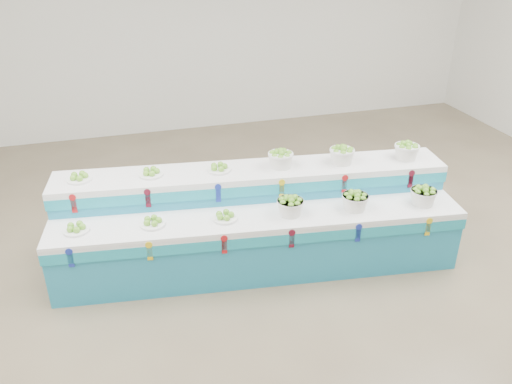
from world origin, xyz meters
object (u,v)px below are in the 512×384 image
plate_upper_mid (151,172)px  basket_lower_left (290,206)px  display_stand (256,221)px  basket_upper_right (407,150)px

plate_upper_mid → basket_lower_left: bearing=-28.0°
display_stand → basket_upper_right: size_ratio=15.54×
basket_lower_left → basket_upper_right: size_ratio=1.00×
display_stand → basket_upper_right: (1.82, 0.04, 0.61)m
display_stand → basket_lower_left: bearing=-40.3°
display_stand → basket_upper_right: bearing=8.6°
display_stand → basket_lower_left: size_ratio=15.54×
plate_upper_mid → display_stand: bearing=-21.0°
plate_upper_mid → basket_upper_right: basket_upper_right is taller
plate_upper_mid → basket_upper_right: bearing=-7.2°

